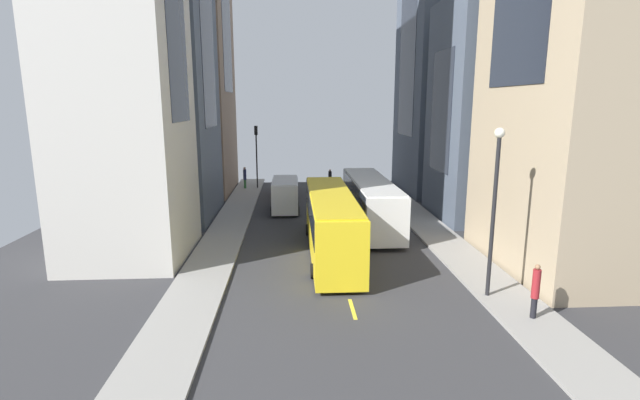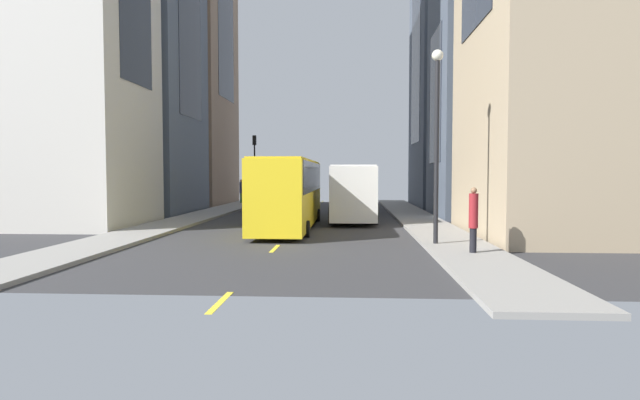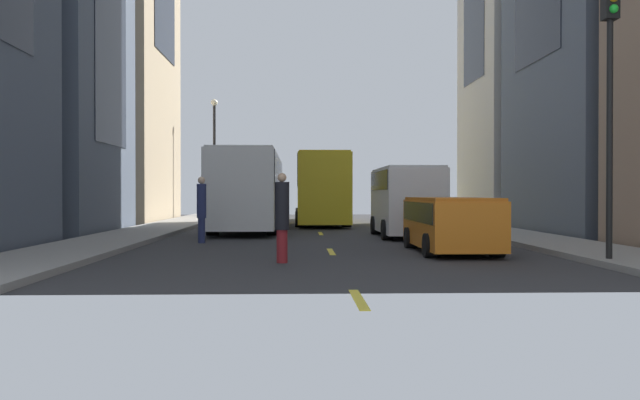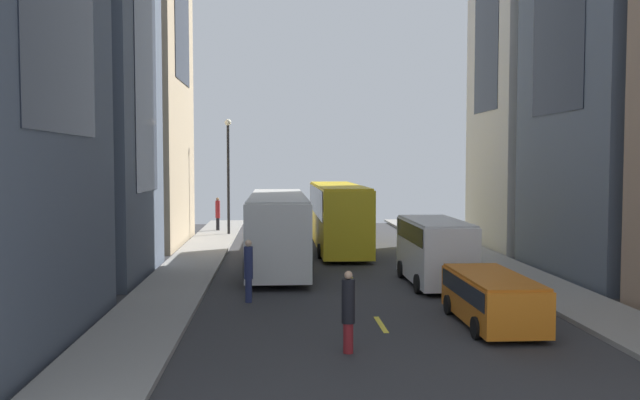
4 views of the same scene
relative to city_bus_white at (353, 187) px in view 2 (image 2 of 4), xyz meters
name	(u,v)px [view 2 (image 2 of 4)]	position (x,y,z in m)	size (l,w,h in m)	color
ground_plane	(304,220)	(3.04, 1.17, -2.01)	(40.74, 40.74, 0.00)	#333335
sidewalk_west	(418,219)	(-4.00, 1.17, -1.93)	(2.65, 44.00, 0.15)	gray
sidewalk_east	(193,218)	(10.09, 1.17, -1.93)	(2.65, 44.00, 0.15)	gray
lane_stripe_0	(322,202)	(3.04, -19.83, -2.00)	(0.16, 2.00, 0.01)	yellow
lane_stripe_1	(317,207)	(3.04, -11.43, -2.00)	(0.16, 2.00, 0.01)	yellow
lane_stripe_2	(310,214)	(3.04, -3.03, -2.00)	(0.16, 2.00, 0.01)	yellow
lane_stripe_3	(297,226)	(3.04, 5.37, -2.00)	(0.16, 2.00, 0.01)	yellow
lane_stripe_4	(275,249)	(3.04, 13.77, -2.00)	(0.16, 2.00, 0.01)	yellow
lane_stripe_5	(220,302)	(3.04, 22.17, -2.00)	(0.16, 2.00, 0.01)	yellow
building_west_0	(454,65)	(-8.81, -13.29, 10.39)	(6.64, 10.62, 24.80)	#4C5666
building_west_1	(488,96)	(-8.98, -2.21, 6.02)	(6.98, 8.22, 16.07)	#4C5666
building_east_1	(142,0)	(15.07, -3.61, 13.29)	(6.98, 9.19, 30.59)	#4C5666
city_bus_white	(353,187)	(0.00, 0.00, 0.00)	(2.81, 12.62, 3.35)	silver
streetcar_yellow	(290,188)	(3.35, 6.17, 0.11)	(2.70, 12.60, 3.59)	yellow
delivery_van_white	(270,192)	(6.17, -5.13, -0.50)	(2.25, 5.42, 2.58)	white
car_orange_0	(280,196)	(6.32, -11.72, -1.11)	(2.03, 4.79, 1.51)	orange
pedestrian_waiting_curb	(333,193)	(1.75, -14.31, -0.89)	(0.34, 0.34, 2.11)	maroon
pedestrian_crossing_mid	(241,190)	(10.40, -14.86, -0.68)	(0.32, 0.32, 2.19)	#336B38
pedestrian_crossing_near	(366,195)	(-1.03, -7.97, -0.84)	(0.31, 0.31, 2.18)	navy
pedestrian_walking_far	(473,218)	(-4.09, 15.30, -0.65)	(0.32, 0.32, 2.26)	black
traffic_light_near_corner	(255,156)	(9.17, -15.11, 2.49)	(0.32, 0.44, 6.30)	black
streetlamp_near	(437,126)	(-3.18, 12.98, 2.70)	(0.44, 0.44, 7.49)	black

